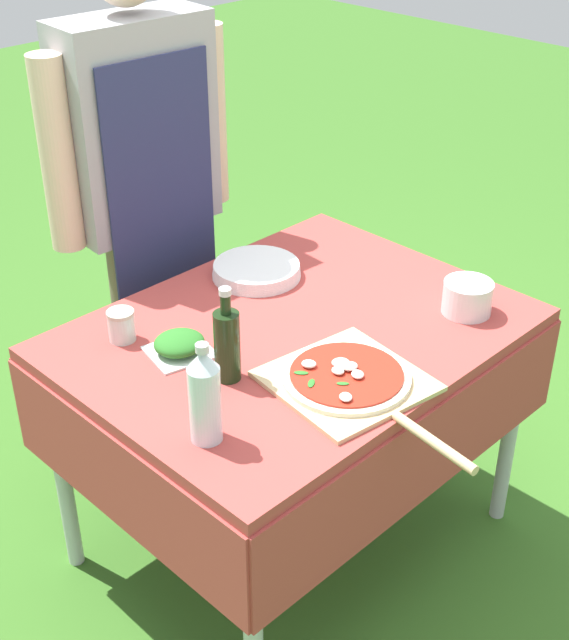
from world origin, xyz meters
TOP-DOWN VIEW (x-y plane):
  - ground_plane at (0.00, 0.00)m, footprint 12.00×12.00m
  - prep_table at (0.00, 0.00)m, footprint 1.20×0.92m
  - person_cook at (0.03, 0.68)m, footprint 0.63×0.23m
  - pizza_on_peel at (-0.10, -0.28)m, footprint 0.39×0.61m
  - oil_bottle at (-0.28, -0.05)m, footprint 0.06×0.06m
  - water_bottle at (-0.47, -0.19)m, footprint 0.07×0.07m
  - herb_container at (-0.29, 0.12)m, footprint 0.18×0.18m
  - mixing_tub at (0.39, -0.27)m, footprint 0.14×0.14m
  - plate_stack at (0.13, 0.28)m, footprint 0.26×0.26m
  - sauce_jar at (-0.36, 0.28)m, footprint 0.07×0.07m

SIDE VIEW (x-z plane):
  - ground_plane at x=0.00m, z-range 0.00..0.00m
  - prep_table at x=0.00m, z-range 0.29..1.05m
  - pizza_on_peel at x=-0.10m, z-range 0.75..0.80m
  - plate_stack at x=0.13m, z-range 0.76..0.80m
  - herb_container at x=-0.29m, z-range 0.76..0.82m
  - sauce_jar at x=-0.36m, z-range 0.76..0.84m
  - mixing_tub at x=0.39m, z-range 0.76..0.85m
  - oil_bottle at x=-0.28m, z-range 0.74..0.98m
  - water_bottle at x=-0.47m, z-range 0.75..1.00m
  - person_cook at x=0.03m, z-range 0.15..1.82m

